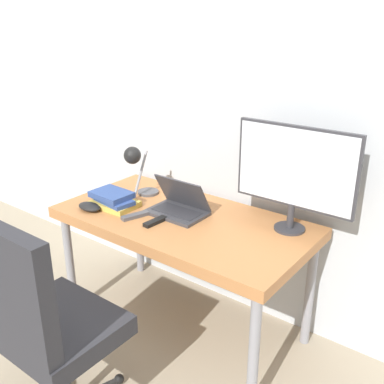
% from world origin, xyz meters
% --- Properties ---
extents(ground_plane, '(12.00, 12.00, 0.00)m').
position_xyz_m(ground_plane, '(0.00, 0.00, 0.00)').
color(ground_plane, tan).
extents(wall_back, '(8.00, 0.05, 2.60)m').
position_xyz_m(wall_back, '(0.00, 0.79, 1.30)').
color(wall_back, silver).
rests_on(wall_back, ground_plane).
extents(desk, '(1.39, 0.72, 0.71)m').
position_xyz_m(desk, '(0.00, 0.36, 0.64)').
color(desk, '#B77542').
rests_on(desk, ground_plane).
extents(laptop, '(0.32, 0.21, 0.20)m').
position_xyz_m(laptop, '(-0.05, 0.39, 0.75)').
color(laptop, '#38383D').
rests_on(laptop, desk).
extents(monitor, '(0.62, 0.16, 0.54)m').
position_xyz_m(monitor, '(0.53, 0.58, 1.02)').
color(monitor, '#333338').
rests_on(monitor, desk).
extents(desk_lamp, '(0.13, 0.23, 0.32)m').
position_xyz_m(desk_lamp, '(-0.39, 0.41, 0.92)').
color(desk_lamp, '#4C4C51').
rests_on(desk_lamp, desk).
extents(office_chair, '(0.55, 0.55, 1.02)m').
position_xyz_m(office_chair, '(-0.05, -0.53, 0.57)').
color(office_chair, black).
rests_on(office_chair, ground_plane).
extents(book_stack, '(0.27, 0.19, 0.09)m').
position_xyz_m(book_stack, '(-0.40, 0.23, 0.75)').
color(book_stack, gold).
rests_on(book_stack, desk).
extents(tv_remote, '(0.05, 0.15, 0.02)m').
position_xyz_m(tv_remote, '(-0.07, 0.21, 0.72)').
color(tv_remote, black).
rests_on(tv_remote, desk).
extents(media_remote, '(0.09, 0.16, 0.02)m').
position_xyz_m(media_remote, '(-0.20, 0.20, 0.72)').
color(media_remote, '#4C4C51').
rests_on(media_remote, desk).
extents(game_controller, '(0.15, 0.09, 0.04)m').
position_xyz_m(game_controller, '(-0.48, 0.12, 0.73)').
color(game_controller, black).
rests_on(game_controller, desk).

